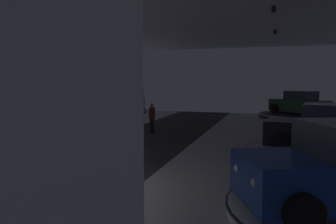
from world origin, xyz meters
name	(u,v)px	position (x,y,z in m)	size (l,w,h in m)	color
ground	(38,193)	(0.00, 0.00, -0.02)	(24.00, 44.00, 0.06)	#B2B2B7
column_left	(87,81)	(-4.13, 9.40, 2.75)	(1.41, 1.41, 5.50)	#ADADB2
display_platform_mid_right	(325,153)	(7.46, 6.40, 0.13)	(5.72, 5.72, 0.22)	#B7B7BC
display_car_mid_right	(327,130)	(7.49, 6.39, 0.99)	(4.44, 2.78, 1.71)	black
display_platform_deep_left	(112,111)	(-7.53, 19.06, 0.14)	(6.07, 6.07, 0.25)	#333338
pickup_truck_deep_left	(116,99)	(-7.27, 19.24, 1.18)	(5.53, 4.79, 2.30)	silver
display_platform_deep_right	(299,116)	(7.50, 19.54, 0.17)	(5.79, 5.79, 0.30)	#333338
display_car_deep_right	(299,104)	(7.52, 19.52, 1.07)	(4.32, 4.15, 1.71)	#2D5638
visitor_walking_near	(152,116)	(-0.46, 9.61, 0.91)	(0.32, 0.32, 1.59)	black
stanchion_a	(39,153)	(-1.83, 2.37, 0.37)	(0.28, 0.28, 1.01)	#333338
stanchion_b	(129,151)	(0.88, 3.57, 0.37)	(0.28, 0.28, 1.01)	#333338
stanchion_c	(100,179)	(1.51, 0.40, 0.37)	(0.28, 0.28, 1.01)	#333338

